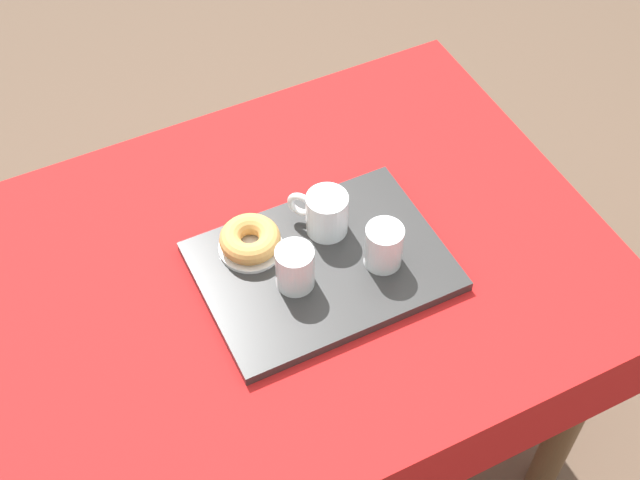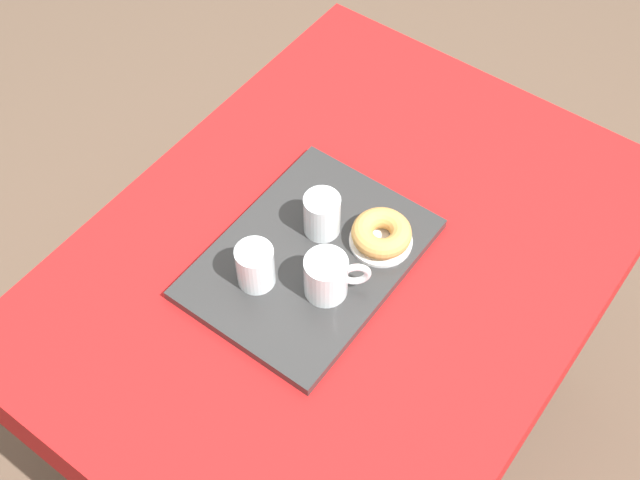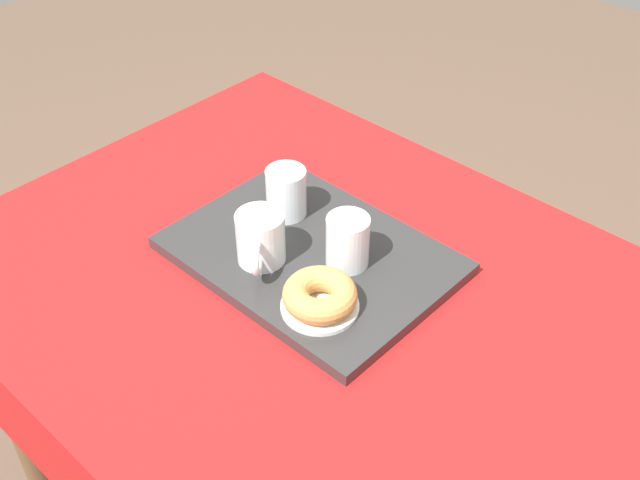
# 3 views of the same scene
# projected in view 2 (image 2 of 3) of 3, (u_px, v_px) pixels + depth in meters

# --- Properties ---
(ground_plane) EXTENTS (6.00, 6.00, 0.00)m
(ground_plane) POSITION_uv_depth(u_px,v_px,m) (337.00, 420.00, 2.05)
(ground_plane) COLOR brown
(dining_table) EXTENTS (1.13, 0.85, 0.72)m
(dining_table) POSITION_uv_depth(u_px,v_px,m) (343.00, 285.00, 1.56)
(dining_table) COLOR red
(dining_table) RESTS_ON ground
(serving_tray) EXTENTS (0.42, 0.31, 0.02)m
(serving_tray) POSITION_uv_depth(u_px,v_px,m) (310.00, 259.00, 1.45)
(serving_tray) COLOR #2D2D2D
(serving_tray) RESTS_ON dining_table
(tea_mug_left) EXTENTS (0.09, 0.10, 0.08)m
(tea_mug_left) POSITION_uv_depth(u_px,v_px,m) (327.00, 277.00, 1.37)
(tea_mug_left) COLOR white
(tea_mug_left) RESTS_ON serving_tray
(water_glass_near) EXTENTS (0.07, 0.07, 0.08)m
(water_glass_near) POSITION_uv_depth(u_px,v_px,m) (255.00, 268.00, 1.38)
(water_glass_near) COLOR white
(water_glass_near) RESTS_ON serving_tray
(water_glass_far) EXTENTS (0.07, 0.07, 0.08)m
(water_glass_far) POSITION_uv_depth(u_px,v_px,m) (322.00, 216.00, 1.45)
(water_glass_far) COLOR white
(water_glass_far) RESTS_ON serving_tray
(donut_plate_left) EXTENTS (0.11, 0.11, 0.01)m
(donut_plate_left) POSITION_uv_depth(u_px,v_px,m) (381.00, 241.00, 1.46)
(donut_plate_left) COLOR white
(donut_plate_left) RESTS_ON serving_tray
(sugar_donut_left) EXTENTS (0.11, 0.11, 0.04)m
(sugar_donut_left) POSITION_uv_depth(u_px,v_px,m) (382.00, 233.00, 1.44)
(sugar_donut_left) COLOR tan
(sugar_donut_left) RESTS_ON donut_plate_left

